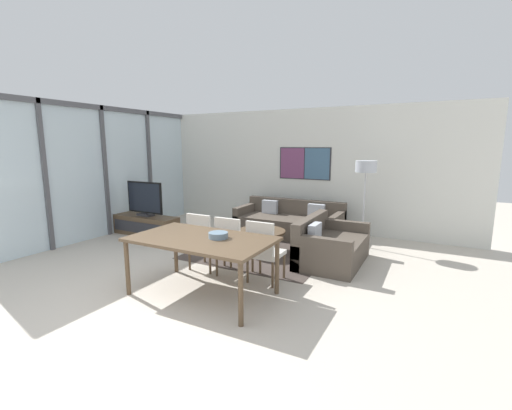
% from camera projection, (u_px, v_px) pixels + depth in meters
% --- Properties ---
extents(ground_plane, '(24.00, 24.00, 0.00)m').
position_uv_depth(ground_plane, '(125.00, 324.00, 3.81)').
color(ground_plane, beige).
extents(wall_back, '(7.93, 0.09, 2.80)m').
position_uv_depth(wall_back, '(297.00, 169.00, 8.11)').
color(wall_back, silver).
rests_on(wall_back, ground_plane).
extents(window_wall_left, '(0.07, 5.21, 2.80)m').
position_uv_depth(window_wall_left, '(104.00, 166.00, 7.41)').
color(window_wall_left, silver).
rests_on(window_wall_left, ground_plane).
extents(area_rug, '(2.42, 2.15, 0.01)m').
position_uv_depth(area_rug, '(261.00, 252.00, 6.39)').
color(area_rug, '#473D38').
rests_on(area_rug, ground_plane).
extents(tv_console, '(1.55, 0.48, 0.43)m').
position_uv_depth(tv_console, '(146.00, 225.00, 7.59)').
color(tv_console, brown).
rests_on(tv_console, ground_plane).
extents(television, '(0.97, 0.20, 0.76)m').
position_uv_depth(television, '(145.00, 199.00, 7.49)').
color(television, '#2D2D33').
rests_on(television, tv_console).
extents(sofa_main, '(2.30, 0.95, 0.76)m').
position_uv_depth(sofa_main, '(290.00, 224.00, 7.55)').
color(sofa_main, '#51473D').
rests_on(sofa_main, ground_plane).
extents(sofa_side, '(0.95, 1.47, 0.76)m').
position_uv_depth(sofa_side, '(328.00, 247.00, 5.79)').
color(sofa_side, '#51473D').
rests_on(sofa_side, ground_plane).
extents(coffee_table, '(0.89, 0.89, 0.41)m').
position_uv_depth(coffee_table, '(261.00, 236.00, 6.33)').
color(coffee_table, brown).
rests_on(coffee_table, ground_plane).
extents(dining_table, '(1.85, 1.07, 0.78)m').
position_uv_depth(dining_table, '(202.00, 243.00, 4.46)').
color(dining_table, brown).
rests_on(dining_table, ground_plane).
extents(dining_chair_left, '(0.46, 0.46, 0.92)m').
position_uv_depth(dining_chair_left, '(204.00, 239.00, 5.40)').
color(dining_chair_left, beige).
rests_on(dining_chair_left, ground_plane).
extents(dining_chair_centre, '(0.46, 0.46, 0.92)m').
position_uv_depth(dining_chair_centre, '(232.00, 244.00, 5.13)').
color(dining_chair_centre, beige).
rests_on(dining_chair_centre, ground_plane).
extents(dining_chair_right, '(0.46, 0.46, 0.92)m').
position_uv_depth(dining_chair_right, '(264.00, 249.00, 4.88)').
color(dining_chair_right, beige).
rests_on(dining_chair_right, ground_plane).
extents(fruit_bowl, '(0.25, 0.25, 0.08)m').
position_uv_depth(fruit_bowl, '(218.00, 235.00, 4.41)').
color(fruit_bowl, slate).
rests_on(fruit_bowl, dining_table).
extents(floor_lamp, '(0.39, 0.39, 1.68)m').
position_uv_depth(floor_lamp, '(366.00, 172.00, 6.48)').
color(floor_lamp, '#2D2D33').
rests_on(floor_lamp, ground_plane).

